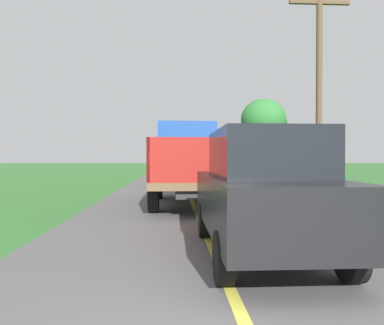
% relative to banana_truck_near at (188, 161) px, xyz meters
% --- Properties ---
extents(banana_truck_near, '(2.38, 5.82, 2.80)m').
position_rel_banana_truck_near_xyz_m(banana_truck_near, '(0.00, 0.00, 0.00)').
color(banana_truck_near, '#2D2D30').
rests_on(banana_truck_near, road_surface).
extents(banana_truck_far, '(2.38, 5.86, 2.80)m').
position_rel_banana_truck_near_xyz_m(banana_truck_far, '(0.51, 8.99, -0.02)').
color(banana_truck_far, '#2D2D30').
rests_on(banana_truck_far, road_surface).
extents(utility_pole_roadside, '(2.03, 0.20, 7.14)m').
position_rel_banana_truck_near_xyz_m(utility_pole_roadside, '(4.34, -0.69, 2.38)').
color(utility_pole_roadside, brown).
rests_on(utility_pole_roadside, ground).
extents(roadside_tree_near_left, '(2.95, 2.95, 5.48)m').
position_rel_banana_truck_near_xyz_m(roadside_tree_near_left, '(5.48, 10.94, 2.64)').
color(roadside_tree_near_left, '#4C3823').
rests_on(roadside_tree_near_left, ground).
extents(roadside_tree_mid_right, '(3.82, 3.82, 6.04)m').
position_rel_banana_truck_near_xyz_m(roadside_tree_mid_right, '(7.54, 18.20, 2.83)').
color(roadside_tree_mid_right, '#4C3823').
rests_on(roadside_tree_mid_right, ground).
extents(following_car, '(1.74, 4.10, 1.92)m').
position_rel_banana_truck_near_xyz_m(following_car, '(0.84, -6.86, -0.42)').
color(following_car, black).
rests_on(following_car, road_surface).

